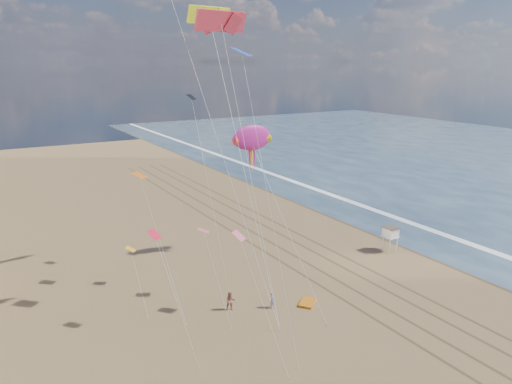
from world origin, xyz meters
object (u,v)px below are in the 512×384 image
Objects in this scene: grounded_kite at (307,303)px; kite_flyer_a at (272,300)px; lifeguard_stand at (391,232)px; show_kite at (252,138)px; kite_flyer_b at (230,301)px.

grounded_kite is 3.58m from kite_flyer_a.
lifeguard_stand reaches higher than kite_flyer_a.
grounded_kite is at bearing -160.18° from lifeguard_stand.
kite_flyer_a is at bearing 123.32° from grounded_kite.
show_kite reaches higher than kite_flyer_a.
show_kite is 19.57m from kite_flyer_a.
lifeguard_stand is 1.67× the size of kite_flyer_b.
grounded_kite is at bearing -98.06° from show_kite.
kite_flyer_a is 4.02m from kite_flyer_b.
kite_flyer_b is at bearing -128.05° from show_kite.
show_kite reaches higher than grounded_kite.
grounded_kite is at bearing -59.23° from kite_flyer_a.
lifeguard_stand is 20.73m from show_kite.
show_kite is 14.32× the size of kite_flyer_a.
kite_flyer_a is at bearing -112.19° from show_kite.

